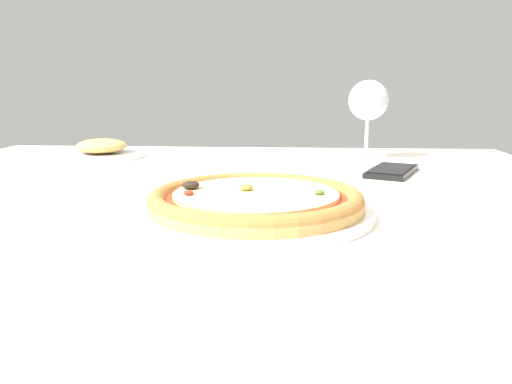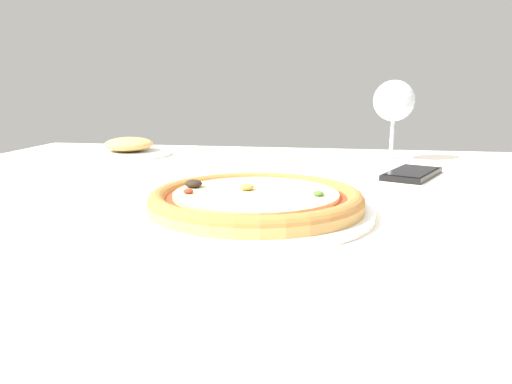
{
  "view_description": "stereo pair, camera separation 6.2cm",
  "coord_description": "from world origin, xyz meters",
  "px_view_note": "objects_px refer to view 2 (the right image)",
  "views": [
    {
      "loc": [
        0.1,
        -0.71,
        0.91
      ],
      "look_at": [
        0.07,
        -0.1,
        0.77
      ],
      "focal_mm": 35.0,
      "sensor_mm": 36.0,
      "label": 1
    },
    {
      "loc": [
        0.17,
        -0.7,
        0.91
      ],
      "look_at": [
        0.07,
        -0.1,
        0.77
      ],
      "focal_mm": 35.0,
      "sensor_mm": 36.0,
      "label": 2
    }
  ],
  "objects_px": {
    "pizza_plate": "(256,202)",
    "side_plate": "(129,149)",
    "dining_table": "(225,248)",
    "cell_phone": "(412,173)",
    "wine_glass_far_left": "(394,103)"
  },
  "relations": [
    {
      "from": "dining_table",
      "to": "side_plate",
      "type": "distance_m",
      "value": 0.5
    },
    {
      "from": "cell_phone",
      "to": "dining_table",
      "type": "bearing_deg",
      "value": -144.85
    },
    {
      "from": "dining_table",
      "to": "cell_phone",
      "type": "relative_size",
      "value": 7.76
    },
    {
      "from": "side_plate",
      "to": "wine_glass_far_left",
      "type": "bearing_deg",
      "value": 1.2
    },
    {
      "from": "wine_glass_far_left",
      "to": "cell_phone",
      "type": "relative_size",
      "value": 1.06
    },
    {
      "from": "dining_table",
      "to": "cell_phone",
      "type": "height_order",
      "value": "cell_phone"
    },
    {
      "from": "pizza_plate",
      "to": "side_plate",
      "type": "relative_size",
      "value": 1.55
    },
    {
      "from": "wine_glass_far_left",
      "to": "side_plate",
      "type": "xyz_separation_m",
      "value": [
        -0.59,
        -0.01,
        -0.11
      ]
    },
    {
      "from": "cell_phone",
      "to": "pizza_plate",
      "type": "bearing_deg",
      "value": -126.58
    },
    {
      "from": "pizza_plate",
      "to": "cell_phone",
      "type": "xyz_separation_m",
      "value": [
        0.23,
        0.31,
        -0.01
      ]
    },
    {
      "from": "dining_table",
      "to": "cell_phone",
      "type": "bearing_deg",
      "value": 35.15
    },
    {
      "from": "wine_glass_far_left",
      "to": "cell_phone",
      "type": "height_order",
      "value": "wine_glass_far_left"
    },
    {
      "from": "dining_table",
      "to": "wine_glass_far_left",
      "type": "height_order",
      "value": "wine_glass_far_left"
    },
    {
      "from": "dining_table",
      "to": "pizza_plate",
      "type": "relative_size",
      "value": 4.24
    },
    {
      "from": "dining_table",
      "to": "side_plate",
      "type": "bearing_deg",
      "value": 129.61
    }
  ]
}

